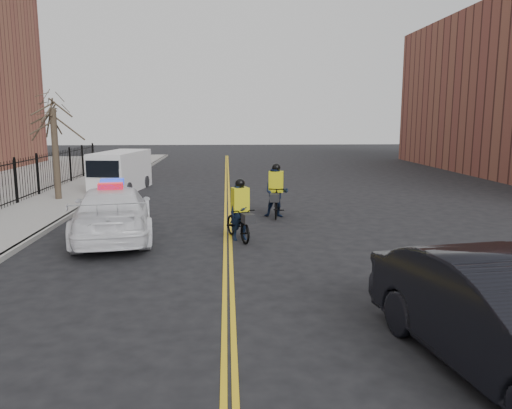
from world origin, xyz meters
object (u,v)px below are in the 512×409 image
object	(u,v)px
police_cruiser	(113,213)
cyclist_far	(276,196)
dark_sedan	(508,319)
cyclist_near	(240,219)
cargo_van	(120,172)

from	to	relation	value
police_cruiser	cyclist_far	xyz separation A→B (m)	(5.40, 3.20, -0.02)
dark_sedan	cyclist_near	distance (m)	9.28
police_cruiser	cyclist_near	xyz separation A→B (m)	(3.95, -0.33, -0.17)
police_cruiser	cyclist_far	world-z (taller)	cyclist_far
cargo_van	police_cruiser	bearing A→B (deg)	-71.04
cyclist_far	cargo_van	bearing A→B (deg)	144.27
police_cruiser	cyclist_far	distance (m)	6.28
cyclist_near	cyclist_far	bearing A→B (deg)	49.24
police_cruiser	cargo_van	xyz separation A→B (m)	(-1.97, 10.61, 0.16)
cargo_van	cyclist_far	xyz separation A→B (m)	(7.37, -7.40, -0.18)
dark_sedan	cargo_van	distance (m)	21.69
dark_sedan	cyclist_near	xyz separation A→B (m)	(-3.61, 8.55, -0.21)
dark_sedan	cargo_van	size ratio (longest dim) A/B	1.04
dark_sedan	cyclist_far	xyz separation A→B (m)	(-2.15, 12.08, -0.06)
dark_sedan	police_cruiser	bearing A→B (deg)	121.04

